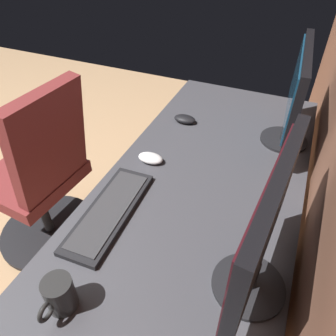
# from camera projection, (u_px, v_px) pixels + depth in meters

# --- Properties ---
(desk) EXTENTS (2.07, 0.72, 0.73)m
(desk) POSITION_uv_depth(u_px,v_px,m) (181.00, 235.00, 1.09)
(desk) COLOR #38383D
(desk) RESTS_ON ground
(drawer_pedestal) EXTENTS (0.40, 0.51, 0.69)m
(drawer_pedestal) POSITION_uv_depth(u_px,v_px,m) (184.00, 291.00, 1.28)
(drawer_pedestal) COLOR #38383D
(drawer_pedestal) RESTS_ON ground
(monitor_primary) EXTENTS (0.48, 0.20, 0.42)m
(monitor_primary) POSITION_uv_depth(u_px,v_px,m) (263.00, 230.00, 0.73)
(monitor_primary) COLOR black
(monitor_primary) RESTS_ON desk
(monitor_secondary) EXTENTS (0.52, 0.20, 0.40)m
(monitor_secondary) POSITION_uv_depth(u_px,v_px,m) (296.00, 92.00, 1.26)
(monitor_secondary) COLOR black
(monitor_secondary) RESTS_ON desk
(keyboard_main) EXTENTS (0.42, 0.16, 0.02)m
(keyboard_main) POSITION_uv_depth(u_px,v_px,m) (109.00, 211.00, 1.08)
(keyboard_main) COLOR black
(keyboard_main) RESTS_ON desk
(mouse_main) EXTENTS (0.06, 0.10, 0.03)m
(mouse_main) POSITION_uv_depth(u_px,v_px,m) (185.00, 119.00, 1.52)
(mouse_main) COLOR black
(mouse_main) RESTS_ON desk
(mouse_spare) EXTENTS (0.06, 0.10, 0.03)m
(mouse_spare) POSITION_uv_depth(u_px,v_px,m) (150.00, 158.00, 1.29)
(mouse_spare) COLOR silver
(mouse_spare) RESTS_ON desk
(coffee_mug) EXTENTS (0.12, 0.08, 0.10)m
(coffee_mug) POSITION_uv_depth(u_px,v_px,m) (59.00, 295.00, 0.81)
(coffee_mug) COLOR black
(coffee_mug) RESTS_ON desk
(office_chair) EXTENTS (0.56, 0.57, 0.97)m
(office_chair) POSITION_uv_depth(u_px,v_px,m) (42.00, 183.00, 1.61)
(office_chair) COLOR maroon
(office_chair) RESTS_ON ground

